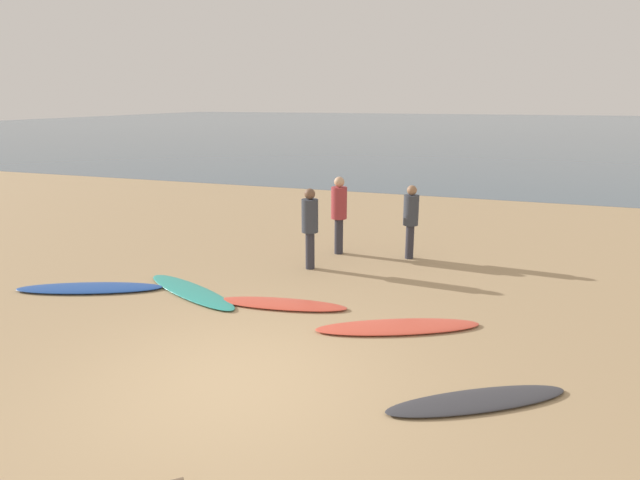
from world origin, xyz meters
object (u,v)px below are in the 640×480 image
surfboard_3 (398,327)px  surfboard_4 (478,401)px  person_0 (339,209)px  person_2 (310,222)px  person_1 (411,216)px  surfboard_0 (90,288)px  surfboard_2 (282,304)px  surfboard_1 (191,291)px

surfboard_3 → surfboard_4: (1.24, -1.70, -0.00)m
surfboard_4 → person_0: person_0 is taller
surfboard_4 → person_2: person_2 is taller
surfboard_3 → surfboard_4: surfboard_3 is taller
person_0 → person_1: person_0 is taller
surfboard_0 → person_1: (5.01, 3.85, 0.89)m
surfboard_2 → person_0: person_0 is taller
surfboard_4 → person_0: size_ratio=1.29×
surfboard_2 → surfboard_3: surfboard_2 is taller
person_2 → surfboard_3: bearing=63.6°
surfboard_2 → person_1: person_1 is taller
surfboard_1 → person_2: bearing=79.6°
surfboard_3 → person_1: size_ratio=1.57×
surfboard_2 → person_0: size_ratio=1.29×
surfboard_2 → person_2: bearing=88.9°
person_1 → surfboard_2: bearing=-179.5°
surfboard_3 → person_1: person_1 is taller
surfboard_2 → surfboard_4: (3.23, -1.97, -0.00)m
surfboard_1 → person_0: size_ratio=1.47×
surfboard_2 → person_0: (-0.05, 3.27, 0.96)m
surfboard_1 → person_1: size_ratio=1.59×
person_0 → person_2: size_ratio=1.05×
surfboard_2 → surfboard_3: 2.01m
surfboard_3 → person_2: bearing=109.5°
surfboard_3 → person_0: size_ratio=1.46×
surfboard_1 → surfboard_2: surfboard_2 is taller
surfboard_0 → surfboard_2: 3.56m
surfboard_4 → person_0: bearing=89.6°
surfboard_2 → surfboard_4: size_ratio=1.00×
surfboard_0 → person_1: bearing=16.1°
surfboard_2 → person_0: bearing=82.5°
surfboard_2 → person_2: (-0.26, 2.04, 0.92)m
person_2 → surfboard_2: bearing=26.7°
person_1 → person_2: (-1.74, -1.37, 0.03)m
surfboard_1 → person_2: 2.67m
surfboard_3 → person_0: (-2.04, 3.54, 0.97)m
surfboard_1 → surfboard_0: bearing=-139.4°
surfboard_2 → surfboard_4: 3.78m
surfboard_1 → surfboard_4: bearing=4.1°
person_2 → surfboard_4: bearing=60.5°
surfboard_0 → surfboard_2: (3.53, 0.44, -0.00)m
surfboard_1 → person_1: bearing=72.3°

